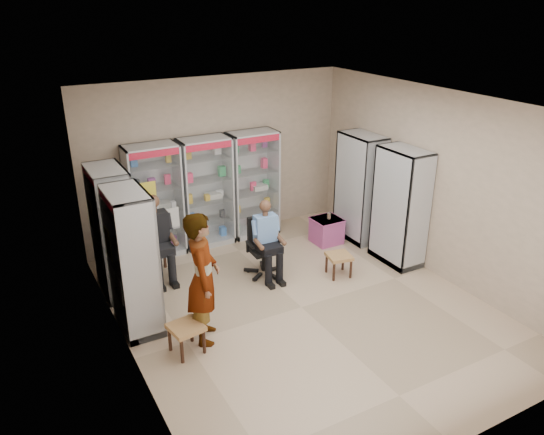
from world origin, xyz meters
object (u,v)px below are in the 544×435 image
cabinet_back_right (253,184)px  cabinet_right_near (400,207)px  cabinet_back_mid (206,192)px  pink_trunk (327,231)px  cabinet_left_near (133,262)px  woven_stool_a (339,265)px  cabinet_right_far (360,188)px  woven_stool_b (187,338)px  seated_shopkeeper (265,241)px  cabinet_back_left (155,202)px  standing_man (203,278)px  office_chair (264,247)px  wooden_chair (156,249)px  cabinet_left_far (113,232)px

cabinet_back_right → cabinet_right_near: (1.63, -2.23, 0.00)m
cabinet_back_mid → pink_trunk: (1.94, -1.04, -0.76)m
cabinet_left_near → woven_stool_a: 3.38m
cabinet_right_far → woven_stool_b: bearing=113.6°
seated_shopkeeper → woven_stool_b: size_ratio=3.10×
cabinet_back_left → standing_man: (-0.22, -2.74, -0.09)m
office_chair → seated_shopkeeper: (0.00, -0.05, 0.13)m
woven_stool_b → cabinet_right_far: bearing=23.6°
cabinet_back_left → woven_stool_a: size_ratio=5.34×
cabinet_back_mid → seated_shopkeeper: 1.67m
cabinet_right_near → pink_trunk: (-0.64, 1.19, -0.76)m
cabinet_back_right → standing_man: bearing=-127.7°
cabinet_back_mid → standing_man: size_ratio=1.10×
cabinet_back_left → pink_trunk: size_ratio=4.06×
seated_shopkeeper → cabinet_back_mid: bearing=105.1°
cabinet_back_left → seated_shopkeeper: (1.30, -1.59, -0.38)m
cabinet_left_near → seated_shopkeeper: (2.23, 0.44, -0.38)m
cabinet_back_left → cabinet_back_mid: (0.95, 0.00, 0.00)m
cabinet_back_right → wooden_chair: cabinet_back_right is taller
cabinet_right_near → cabinet_left_near: same height
office_chair → seated_shopkeeper: size_ratio=0.79×
cabinet_left_near → standing_man: size_ratio=1.10×
cabinet_left_far → pink_trunk: size_ratio=4.06×
cabinet_back_mid → cabinet_left_far: bearing=-153.7°
cabinet_right_near → woven_stool_b: cabinet_right_near is taller
cabinet_left_far → woven_stool_b: size_ratio=4.99×
pink_trunk → standing_man: 3.61m
cabinet_back_left → cabinet_left_far: bearing=-135.0°
cabinet_back_left → woven_stool_a: 3.31m
cabinet_right_near → cabinet_left_near: size_ratio=1.00×
standing_man → woven_stool_b: bearing=140.5°
cabinet_back_right → cabinet_right_near: same height
office_chair → woven_stool_a: (1.05, -0.64, -0.30)m
cabinet_back_left → cabinet_left_near: 2.23m
woven_stool_b → office_chair: bearing=36.6°
cabinet_right_far → cabinet_back_right: bearing=55.3°
cabinet_back_mid → cabinet_back_left: bearing=180.0°
seated_shopkeeper → pink_trunk: size_ratio=2.52×
cabinet_back_left → standing_man: size_ratio=1.10×
cabinet_back_left → office_chair: size_ratio=2.05×
cabinet_back_left → woven_stool_b: size_ratio=4.99×
cabinet_left_far → pink_trunk: 3.90m
cabinet_left_near → woven_stool_a: size_ratio=5.34×
standing_man → woven_stool_a: bearing=-54.9°
cabinet_left_near → seated_shopkeeper: bearing=101.1°
woven_stool_a → seated_shopkeeper: bearing=150.7°
woven_stool_a → woven_stool_b: 2.99m
cabinet_left_near → cabinet_back_mid: bearing=137.2°
cabinet_left_near → standing_man: 1.01m
cabinet_back_right → standing_man: cabinet_back_right is taller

